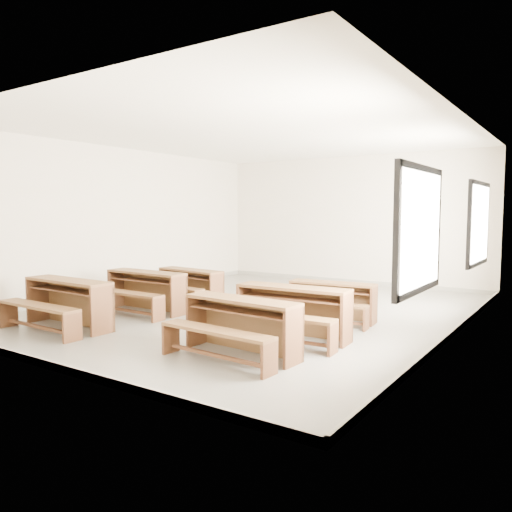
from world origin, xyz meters
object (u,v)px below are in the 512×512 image
Objects in this scene: desk_set_3 at (239,323)px; desk_set_5 at (331,299)px; desk_set_4 at (291,309)px; desk_set_0 at (65,300)px; desk_set_2 at (189,284)px; desk_set_1 at (144,288)px.

desk_set_3 reaches higher than desk_set_5.
desk_set_3 is at bearing -100.44° from desk_set_4.
desk_set_0 reaches higher than desk_set_2.
desk_set_4 is at bearing -3.73° from desk_set_1.
desk_set_1 is at bearing 88.31° from desk_set_0.
desk_set_0 is 2.68m from desk_set_2.
desk_set_5 is at bearing 91.24° from desk_set_3.
desk_set_4 reaches higher than desk_set_2.
desk_set_1 is at bearing -88.95° from desk_set_2.
desk_set_4 reaches higher than desk_set_3.
desk_set_1 is 1.04× the size of desk_set_2.
desk_set_4 is at bearing 23.90° from desk_set_0.
desk_set_4 reaches higher than desk_set_1.
desk_set_4 is (0.13, 1.08, 0.02)m from desk_set_3.
desk_set_2 is at bearing 153.33° from desk_set_4.
desk_set_1 is at bearing -165.05° from desk_set_5.
desk_set_4 is at bearing -16.82° from desk_set_2.
desk_set_4 reaches higher than desk_set_5.
desk_set_0 is 4.24m from desk_set_5.
desk_set_3 is (3.05, -1.28, -0.01)m from desk_set_1.
desk_set_2 is at bearing 87.33° from desk_set_0.
desk_set_1 reaches higher than desk_set_3.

